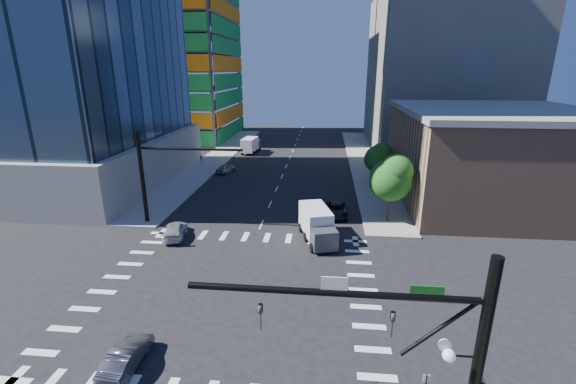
# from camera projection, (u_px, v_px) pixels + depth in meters

# --- Properties ---
(ground) EXTENTS (160.00, 160.00, 0.00)m
(ground) POSITION_uv_depth(u_px,v_px,m) (233.00, 291.00, 26.66)
(ground) COLOR black
(ground) RESTS_ON ground
(road_markings) EXTENTS (20.00, 20.00, 0.01)m
(road_markings) POSITION_uv_depth(u_px,v_px,m) (233.00, 291.00, 26.66)
(road_markings) COLOR silver
(road_markings) RESTS_ON ground
(sidewalk_ne) EXTENTS (5.00, 60.00, 0.15)m
(sidewalk_ne) POSITION_uv_depth(u_px,v_px,m) (364.00, 162.00, 63.38)
(sidewalk_ne) COLOR #989790
(sidewalk_ne) RESTS_ON ground
(sidewalk_nw) EXTENTS (5.00, 60.00, 0.15)m
(sidewalk_nw) POSITION_uv_depth(u_px,v_px,m) (216.00, 158.00, 65.71)
(sidewalk_nw) COLOR #989790
(sidewalk_nw) RESTS_ON ground
(construction_building) EXTENTS (25.16, 34.50, 70.60)m
(construction_building) POSITION_uv_depth(u_px,v_px,m) (168.00, 19.00, 80.38)
(construction_building) COLOR slate
(construction_building) RESTS_ON ground
(commercial_building) EXTENTS (20.50, 22.50, 10.60)m
(commercial_building) POSITION_uv_depth(u_px,v_px,m) (493.00, 156.00, 43.55)
(commercial_building) COLOR #9C735A
(commercial_building) RESTS_ON ground
(bg_building_ne) EXTENTS (24.00, 30.00, 28.00)m
(bg_building_ne) POSITION_uv_depth(u_px,v_px,m) (440.00, 73.00, 71.98)
(bg_building_ne) COLOR #66635C
(bg_building_ne) RESTS_ON ground
(signal_mast_se) EXTENTS (10.51, 2.48, 9.00)m
(signal_mast_se) POSITION_uv_depth(u_px,v_px,m) (451.00, 364.00, 13.25)
(signal_mast_se) COLOR black
(signal_mast_se) RESTS_ON sidewalk_se
(signal_mast_nw) EXTENTS (10.20, 0.40, 9.00)m
(signal_mast_nw) POSITION_uv_depth(u_px,v_px,m) (156.00, 170.00, 36.81)
(signal_mast_nw) COLOR black
(signal_mast_nw) RESTS_ON sidewalk_nw
(tree_south) EXTENTS (4.16, 4.16, 6.82)m
(tree_south) POSITION_uv_depth(u_px,v_px,m) (392.00, 177.00, 37.23)
(tree_south) COLOR #382316
(tree_south) RESTS_ON sidewalk_ne
(tree_north) EXTENTS (3.54, 3.52, 5.78)m
(tree_north) POSITION_uv_depth(u_px,v_px,m) (379.00, 157.00, 48.78)
(tree_north) COLOR #382316
(tree_north) RESTS_ON sidewalk_ne
(car_nb_far) EXTENTS (2.30, 4.69, 1.28)m
(car_nb_far) POSITION_uv_depth(u_px,v_px,m) (336.00, 210.00, 40.19)
(car_nb_far) COLOR black
(car_nb_far) RESTS_ON ground
(car_sb_near) EXTENTS (2.70, 4.70, 1.28)m
(car_sb_near) POSITION_uv_depth(u_px,v_px,m) (175.00, 230.00, 35.12)
(car_sb_near) COLOR silver
(car_sb_near) RESTS_ON ground
(car_sb_mid) EXTENTS (2.46, 4.08, 1.30)m
(car_sb_mid) POSITION_uv_depth(u_px,v_px,m) (226.00, 168.00, 56.88)
(car_sb_mid) COLOR #9DA1A5
(car_sb_mid) RESTS_ON ground
(car_sb_cross) EXTENTS (1.35, 3.80, 1.25)m
(car_sb_cross) POSITION_uv_depth(u_px,v_px,m) (126.00, 357.00, 19.71)
(car_sb_cross) COLOR #515156
(car_sb_cross) RESTS_ON ground
(box_truck_near) EXTENTS (3.74, 5.88, 2.86)m
(box_truck_near) POSITION_uv_depth(u_px,v_px,m) (318.00, 228.00, 34.02)
(box_truck_near) COLOR black
(box_truck_near) RESTS_ON ground
(box_truck_far) EXTENTS (2.81, 5.60, 2.84)m
(box_truck_far) POSITION_uv_depth(u_px,v_px,m) (251.00, 146.00, 70.24)
(box_truck_far) COLOR black
(box_truck_far) RESTS_ON ground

